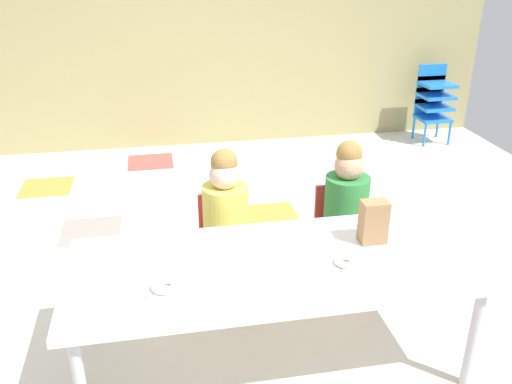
% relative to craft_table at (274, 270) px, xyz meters
% --- Properties ---
extents(ground_plane, '(6.26, 5.49, 0.02)m').
position_rel_craft_table_xyz_m(ground_plane, '(-0.13, 0.69, -0.55)').
color(ground_plane, silver).
extents(back_wall, '(6.26, 0.10, 2.72)m').
position_rel_craft_table_xyz_m(back_wall, '(-0.13, 3.43, 0.82)').
color(back_wall, tan).
rests_on(back_wall, ground_plane).
extents(craft_table, '(1.91, 0.79, 0.58)m').
position_rel_craft_table_xyz_m(craft_table, '(0.00, 0.00, 0.00)').
color(craft_table, white).
rests_on(craft_table, ground_plane).
extents(seated_child_near_camera, '(0.32, 0.32, 0.92)m').
position_rel_craft_table_xyz_m(seated_child_near_camera, '(-0.14, 0.62, 0.02)').
color(seated_child_near_camera, red).
rests_on(seated_child_near_camera, ground_plane).
extents(seated_child_middle_seat, '(0.32, 0.32, 0.92)m').
position_rel_craft_table_xyz_m(seated_child_middle_seat, '(0.57, 0.62, 0.02)').
color(seated_child_middle_seat, red).
rests_on(seated_child_middle_seat, ground_plane).
extents(kid_chair_blue_stack, '(0.32, 0.30, 0.80)m').
position_rel_craft_table_xyz_m(kid_chair_blue_stack, '(2.38, 3.04, -0.08)').
color(kid_chair_blue_stack, blue).
rests_on(kid_chair_blue_stack, ground_plane).
extents(paper_bag_brown, '(0.13, 0.09, 0.22)m').
position_rel_craft_table_xyz_m(paper_bag_brown, '(0.52, 0.10, 0.15)').
color(paper_bag_brown, '#9E754C').
rests_on(paper_bag_brown, craft_table).
extents(paper_plate_near_edge, '(0.18, 0.18, 0.01)m').
position_rel_craft_table_xyz_m(paper_plate_near_edge, '(-0.51, -0.14, 0.05)').
color(paper_plate_near_edge, white).
rests_on(paper_plate_near_edge, craft_table).
extents(paper_plate_center_table, '(0.18, 0.18, 0.01)m').
position_rel_craft_table_xyz_m(paper_plate_center_table, '(-0.30, -0.11, 0.05)').
color(paper_plate_center_table, white).
rests_on(paper_plate_center_table, craft_table).
extents(donut_powdered_on_plate, '(0.12, 0.12, 0.03)m').
position_rel_craft_table_xyz_m(donut_powdered_on_plate, '(-0.51, -0.14, 0.07)').
color(donut_powdered_on_plate, white).
rests_on(donut_powdered_on_plate, craft_table).
extents(donut_powdered_loose, '(0.10, 0.10, 0.03)m').
position_rel_craft_table_xyz_m(donut_powdered_loose, '(0.32, -0.08, 0.06)').
color(donut_powdered_loose, white).
rests_on(donut_powdered_loose, craft_table).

